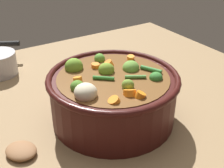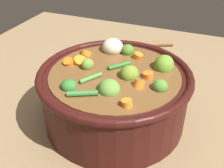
% 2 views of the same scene
% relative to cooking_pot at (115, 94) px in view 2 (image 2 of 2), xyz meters
% --- Properties ---
extents(ground_plane, '(1.10, 1.10, 0.00)m').
position_rel_cooking_pot_xyz_m(ground_plane, '(-0.00, 0.00, -0.06)').
color(ground_plane, '#8C704C').
extents(cooking_pot, '(0.31, 0.31, 0.14)m').
position_rel_cooking_pot_xyz_m(cooking_pot, '(0.00, 0.00, 0.00)').
color(cooking_pot, '#38110F').
rests_on(cooking_pot, ground_plane).
extents(wooden_spoon, '(0.23, 0.23, 0.02)m').
position_rel_cooking_pot_xyz_m(wooden_spoon, '(0.29, 0.04, -0.05)').
color(wooden_spoon, brown).
rests_on(wooden_spoon, ground_plane).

